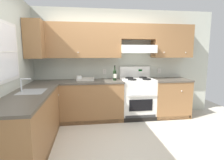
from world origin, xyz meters
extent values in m
plane|color=beige|center=(0.00, 0.00, 0.00)|extent=(7.04, 7.04, 0.00)
cube|color=beige|center=(0.46, 1.62, 1.27)|extent=(4.68, 0.12, 2.55)
cube|color=olive|center=(-0.53, 1.38, 1.80)|extent=(1.90, 0.34, 0.76)
cube|color=olive|center=(1.69, 1.38, 1.80)|extent=(0.93, 0.34, 0.76)
cube|color=olive|center=(0.82, 1.38, 2.01)|extent=(0.80, 0.34, 0.34)
cube|color=white|center=(0.82, 1.34, 1.62)|extent=(0.80, 0.46, 0.17)
cube|color=white|center=(0.82, 1.12, 1.54)|extent=(0.80, 0.03, 0.04)
sphere|color=silver|center=(-0.53, 1.20, 1.54)|extent=(0.02, 0.02, 0.02)
sphere|color=silver|center=(1.42, 1.20, 1.54)|extent=(0.02, 0.02, 0.02)
sphere|color=silver|center=(1.95, 1.20, 1.54)|extent=(0.02, 0.02, 0.02)
cube|color=silver|center=(0.07, 1.55, 1.08)|extent=(0.08, 0.01, 0.12)
cube|color=silver|center=(0.07, 1.54, 1.10)|extent=(0.03, 0.00, 0.03)
cube|color=silver|center=(0.07, 1.54, 1.06)|extent=(0.03, 0.00, 0.03)
cube|color=silver|center=(1.47, 1.55, 1.08)|extent=(0.08, 0.01, 0.12)
cube|color=silver|center=(1.47, 1.54, 1.10)|extent=(0.03, 0.00, 0.03)
cube|color=silver|center=(1.47, 1.54, 1.06)|extent=(0.03, 0.00, 0.03)
cube|color=beige|center=(-1.62, 0.10, 1.27)|extent=(0.12, 4.00, 2.55)
cube|color=white|center=(-1.57, 0.10, 1.55)|extent=(0.04, 1.00, 0.92)
cube|color=white|center=(-1.55, 0.10, 1.55)|extent=(0.01, 0.90, 0.82)
cube|color=white|center=(-1.54, 0.10, 1.55)|extent=(0.01, 0.90, 0.02)
cube|color=olive|center=(-1.38, 1.20, 1.80)|extent=(0.34, 0.64, 0.76)
cube|color=olive|center=(-0.55, 1.25, 0.44)|extent=(1.97, 0.61, 0.87)
cube|color=#51493F|center=(-0.55, 1.25, 0.89)|extent=(1.99, 0.63, 0.04)
cube|color=olive|center=(1.63, 1.25, 0.44)|extent=(0.84, 0.61, 0.87)
cube|color=#51493F|center=(1.63, 1.25, 0.89)|extent=(0.87, 0.63, 0.04)
cube|color=black|center=(0.26, 0.97, 0.04)|extent=(3.54, 0.06, 0.09)
sphere|color=silver|center=(-0.94, 0.93, 0.68)|extent=(0.03, 0.03, 0.03)
sphere|color=silver|center=(1.76, 0.93, 0.68)|extent=(0.03, 0.03, 0.03)
cube|color=olive|center=(-1.25, 0.00, 0.44)|extent=(0.61, 1.89, 0.87)
cube|color=#51493F|center=(-1.25, 0.00, 0.89)|extent=(0.63, 1.91, 0.04)
cube|color=black|center=(-0.97, 0.00, 0.04)|extent=(0.06, 1.85, 0.09)
cube|color=#999B9E|center=(-1.25, 0.23, 0.91)|extent=(0.40, 0.48, 0.01)
cube|color=#28282B|center=(-1.25, 0.23, 0.84)|extent=(0.34, 0.42, 0.14)
cylinder|color=silver|center=(-1.41, 0.23, 1.02)|extent=(0.03, 0.03, 0.22)
cylinder|color=silver|center=(-1.33, 0.23, 1.12)|extent=(0.16, 0.02, 0.02)
cube|color=white|center=(0.82, 1.25, 0.46)|extent=(0.76, 0.58, 0.91)
cube|color=black|center=(0.82, 0.95, 0.38)|extent=(0.53, 0.01, 0.26)
cylinder|color=silver|center=(0.82, 0.93, 0.62)|extent=(0.65, 0.02, 0.02)
cube|color=#333333|center=(0.82, 0.96, 0.10)|extent=(0.70, 0.01, 0.11)
cube|color=white|center=(0.82, 1.25, 0.92)|extent=(0.76, 0.58, 0.02)
cube|color=white|center=(0.82, 1.52, 1.05)|extent=(0.76, 0.04, 0.29)
cube|color=#053F0C|center=(0.96, 1.50, 1.10)|extent=(0.09, 0.01, 0.04)
cylinder|color=black|center=(0.65, 1.11, 0.94)|extent=(0.19, 0.19, 0.02)
cylinder|color=black|center=(0.65, 1.11, 0.93)|extent=(0.07, 0.07, 0.01)
cylinder|color=black|center=(0.99, 1.11, 0.94)|extent=(0.19, 0.19, 0.02)
cylinder|color=black|center=(0.99, 1.11, 0.93)|extent=(0.07, 0.07, 0.01)
cylinder|color=black|center=(0.65, 1.39, 0.94)|extent=(0.19, 0.19, 0.02)
cylinder|color=black|center=(0.65, 1.39, 0.93)|extent=(0.07, 0.07, 0.01)
cylinder|color=black|center=(0.99, 1.39, 0.94)|extent=(0.19, 0.19, 0.02)
cylinder|color=black|center=(0.99, 1.39, 0.93)|extent=(0.07, 0.07, 0.01)
cylinder|color=white|center=(0.61, 1.50, 1.03)|extent=(0.04, 0.02, 0.04)
cylinder|color=white|center=(0.75, 1.50, 1.03)|extent=(0.04, 0.02, 0.04)
cylinder|color=white|center=(0.89, 1.50, 1.03)|extent=(0.04, 0.02, 0.04)
cylinder|color=white|center=(1.04, 1.50, 1.03)|extent=(0.04, 0.02, 0.04)
cylinder|color=black|center=(0.28, 1.23, 1.02)|extent=(0.08, 0.08, 0.22)
cone|color=black|center=(0.28, 1.23, 1.15)|extent=(0.08, 0.08, 0.04)
cylinder|color=black|center=(0.28, 1.23, 1.21)|extent=(0.03, 0.03, 0.09)
cylinder|color=black|center=(0.28, 1.23, 1.24)|extent=(0.03, 0.03, 0.02)
cube|color=silver|center=(0.28, 1.19, 1.01)|extent=(0.07, 0.00, 0.10)
cube|color=beige|center=(-0.39, 1.32, 0.92)|extent=(0.31, 0.19, 0.02)
cube|color=beige|center=(-0.39, 1.21, 0.94)|extent=(0.39, 0.01, 0.06)
cube|color=beige|center=(-0.39, 1.43, 0.94)|extent=(0.39, 0.01, 0.06)
cube|color=beige|center=(-0.57, 1.32, 0.94)|extent=(0.01, 0.20, 0.06)
cube|color=beige|center=(-0.20, 1.32, 0.94)|extent=(0.01, 0.20, 0.06)
cylinder|color=white|center=(-0.53, 1.29, 0.97)|extent=(0.13, 0.13, 0.11)
cylinder|color=#9E7A51|center=(-0.53, 1.29, 1.02)|extent=(0.04, 0.04, 0.01)
camera|label=1|loc=(-0.36, -2.82, 1.54)|focal=29.17mm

